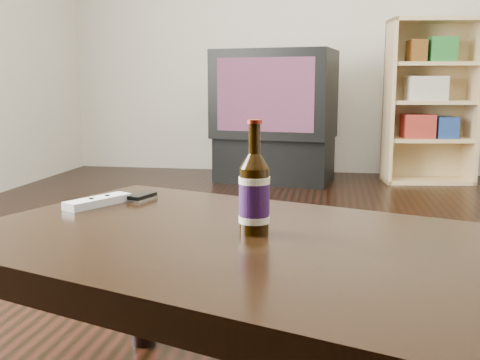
% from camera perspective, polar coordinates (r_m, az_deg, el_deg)
% --- Properties ---
extents(floor, '(5.00, 6.00, 0.01)m').
position_cam_1_polar(floor, '(2.18, 12.27, -11.51)').
color(floor, black).
rests_on(floor, ground).
extents(wall_back, '(5.00, 0.02, 2.70)m').
position_cam_1_polar(wall_back, '(5.08, 11.25, 15.99)').
color(wall_back, silver).
rests_on(wall_back, ground).
extents(tv_stand, '(0.96, 0.59, 0.36)m').
position_cam_1_polar(tv_stand, '(4.52, 3.49, 2.08)').
color(tv_stand, black).
rests_on(tv_stand, floor).
extents(tv, '(0.99, 0.71, 0.68)m').
position_cam_1_polar(tv, '(4.48, 3.55, 8.70)').
color(tv, black).
rests_on(tv, tv_stand).
extents(bookshelf, '(0.72, 0.40, 1.28)m').
position_cam_1_polar(bookshelf, '(4.72, 18.64, 7.82)').
color(bookshelf, tan).
rests_on(bookshelf, floor).
extents(coffee_table, '(1.42, 1.10, 0.47)m').
position_cam_1_polar(coffee_table, '(1.15, 2.20, -9.05)').
color(coffee_table, black).
rests_on(coffee_table, floor).
extents(beer_bottle, '(0.07, 0.07, 0.24)m').
position_cam_1_polar(beer_bottle, '(1.16, 1.46, -1.42)').
color(beer_bottle, black).
rests_on(beer_bottle, coffee_table).
extents(phone, '(0.07, 0.10, 0.02)m').
position_cam_1_polar(phone, '(1.54, -9.99, -1.70)').
color(phone, '#A7A6A8').
rests_on(phone, coffee_table).
extents(remote, '(0.13, 0.19, 0.02)m').
position_cam_1_polar(remote, '(1.49, -14.24, -2.13)').
color(remote, silver).
rests_on(remote, coffee_table).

